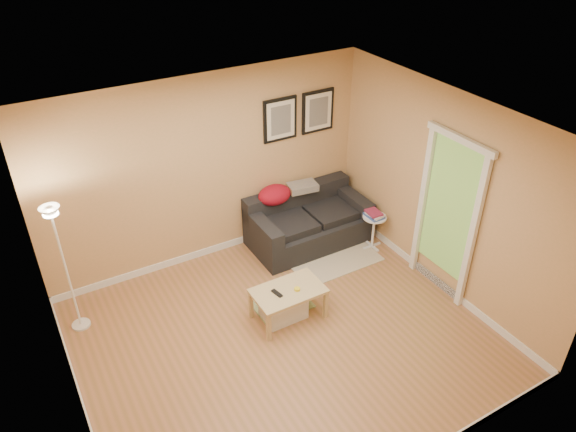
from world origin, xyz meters
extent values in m
plane|color=#A96E48|center=(0.00, 0.00, 0.00)|extent=(4.50, 4.50, 0.00)
plane|color=white|center=(0.00, 0.00, 2.60)|extent=(4.50, 4.50, 0.00)
plane|color=tan|center=(0.00, 2.00, 1.30)|extent=(4.50, 0.00, 4.50)
plane|color=tan|center=(0.00, -2.00, 1.30)|extent=(4.50, 0.00, 4.50)
plane|color=tan|center=(-2.25, 0.00, 1.30)|extent=(0.00, 4.00, 4.00)
plane|color=tan|center=(2.25, 0.00, 1.30)|extent=(0.00, 4.00, 4.00)
cube|color=white|center=(0.00, 1.99, 0.05)|extent=(4.50, 0.02, 0.10)
cube|color=white|center=(-2.24, 0.00, 0.05)|extent=(0.02, 4.00, 0.10)
cube|color=white|center=(2.24, 0.00, 0.05)|extent=(0.02, 4.00, 0.10)
cube|color=beige|center=(1.36, 1.03, 0.01)|extent=(1.25, 0.85, 0.01)
cube|color=#668C4C|center=(0.27, 0.51, 0.01)|extent=(0.70, 0.50, 0.01)
cube|color=black|center=(0.08, 0.29, 0.43)|extent=(0.08, 0.17, 0.02)
cylinder|color=yellow|center=(0.32, 0.23, 0.44)|extent=(0.07, 0.07, 0.03)
camera|label=1|loc=(-2.25, -3.99, 4.59)|focal=33.78mm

